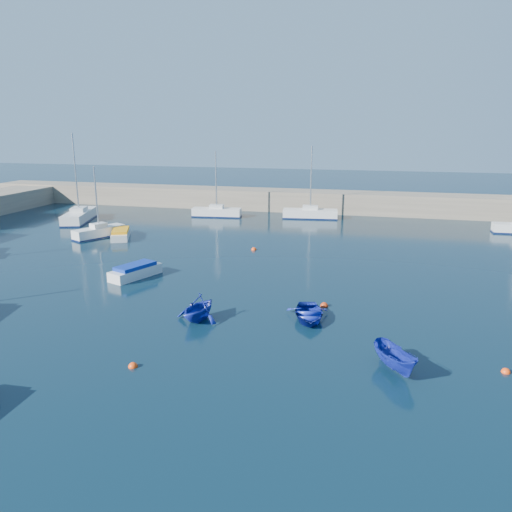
% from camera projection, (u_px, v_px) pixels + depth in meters
% --- Properties ---
extents(ground, '(220.00, 220.00, 0.00)m').
position_uv_depth(ground, '(213.00, 382.00, 21.75)').
color(ground, black).
rests_on(ground, ground).
extents(back_wall, '(96.00, 4.50, 2.60)m').
position_uv_depth(back_wall, '(327.00, 202.00, 64.58)').
color(back_wall, '#7A6F5D').
rests_on(back_wall, ground).
extents(sailboat_3, '(3.64, 5.35, 7.04)m').
position_uv_depth(sailboat_3, '(99.00, 232.00, 49.80)').
color(sailboat_3, silver).
rests_on(sailboat_3, ground).
extents(sailboat_4, '(4.33, 8.04, 10.07)m').
position_uv_depth(sailboat_4, '(79.00, 216.00, 58.25)').
color(sailboat_4, silver).
rests_on(sailboat_4, ground).
extents(sailboat_5, '(6.09, 2.28, 7.89)m').
position_uv_depth(sailboat_5, '(217.00, 212.00, 61.08)').
color(sailboat_5, silver).
rests_on(sailboat_5, ground).
extents(sailboat_6, '(6.62, 2.50, 8.54)m').
position_uv_depth(sailboat_6, '(310.00, 213.00, 59.97)').
color(sailboat_6, silver).
rests_on(sailboat_6, ground).
extents(motorboat_1, '(2.81, 4.30, 1.00)m').
position_uv_depth(motorboat_1, '(135.00, 271.00, 36.70)').
color(motorboat_1, silver).
rests_on(motorboat_1, ground).
extents(motorboat_2, '(3.24, 4.70, 0.92)m').
position_uv_depth(motorboat_2, '(121.00, 234.00, 49.56)').
color(motorboat_2, silver).
rests_on(motorboat_2, ground).
extents(dinghy_center, '(3.13, 3.90, 0.72)m').
position_uv_depth(dinghy_center, '(308.00, 314.00, 28.67)').
color(dinghy_center, '#162498').
rests_on(dinghy_center, ground).
extents(dinghy_left, '(3.11, 3.41, 1.54)m').
position_uv_depth(dinghy_left, '(198.00, 308.00, 28.50)').
color(dinghy_left, '#162498').
rests_on(dinghy_left, ground).
extents(dinghy_right, '(2.50, 3.17, 1.16)m').
position_uv_depth(dinghy_right, '(395.00, 359.00, 22.59)').
color(dinghy_right, '#162498').
rests_on(dinghy_right, ground).
extents(buoy_0, '(0.45, 0.45, 0.45)m').
position_uv_depth(buoy_0, '(133.00, 367.00, 23.14)').
color(buoy_0, '#FF420D').
rests_on(buoy_0, ground).
extents(buoy_1, '(0.50, 0.50, 0.50)m').
position_uv_depth(buoy_1, '(324.00, 306.00, 30.90)').
color(buoy_1, '#BB300E').
rests_on(buoy_1, ground).
extents(buoy_2, '(0.41, 0.41, 0.41)m').
position_uv_depth(buoy_2, '(506.00, 372.00, 22.62)').
color(buoy_2, '#FF420D').
rests_on(buoy_2, ground).
extents(buoy_3, '(0.48, 0.48, 0.48)m').
position_uv_depth(buoy_3, '(254.00, 250.00, 44.89)').
color(buoy_3, '#FF420D').
rests_on(buoy_3, ground).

